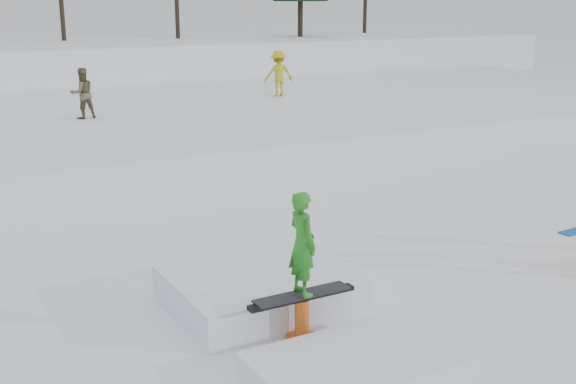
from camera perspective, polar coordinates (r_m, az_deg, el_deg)
ground at (r=11.75m, az=2.70°, el=-7.71°), size 120.00×120.00×0.00m
snow_berm at (r=39.73m, az=-21.23°, el=9.20°), size 60.00×14.00×2.40m
snow_midrise at (r=26.15m, az=-16.32°, el=5.31°), size 50.00×18.00×0.80m
walker_olive at (r=24.23m, az=-15.94°, el=7.51°), size 0.85×0.70×1.62m
walker_ygreen at (r=28.80m, az=-0.74°, el=9.34°), size 1.26×0.89×1.78m
jib_rail_feature at (r=10.45m, az=-0.52°, el=-8.88°), size 2.60×4.40×2.11m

